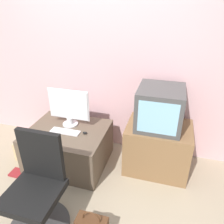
# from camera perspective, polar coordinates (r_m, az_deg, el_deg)

# --- Properties ---
(ground_plane) EXTENTS (12.00, 12.00, 0.00)m
(ground_plane) POSITION_cam_1_polar(r_m,az_deg,el_deg) (2.60, -12.15, -23.60)
(ground_plane) COLOR tan
(wall_back) EXTENTS (4.40, 0.05, 2.60)m
(wall_back) POSITION_cam_1_polar(r_m,az_deg,el_deg) (2.94, -2.72, 13.87)
(wall_back) COLOR beige
(wall_back) RESTS_ON ground_plane
(desk) EXTENTS (0.99, 0.82, 0.51)m
(desk) POSITION_cam_1_polar(r_m,az_deg,el_deg) (2.98, -11.20, -8.75)
(desk) COLOR brown
(desk) RESTS_ON ground_plane
(side_stand) EXTENTS (0.78, 0.57, 0.63)m
(side_stand) POSITION_cam_1_polar(r_m,az_deg,el_deg) (2.86, 11.70, -9.10)
(side_stand) COLOR olive
(side_stand) RESTS_ON ground_plane
(main_monitor) EXTENTS (0.55, 0.20, 0.49)m
(main_monitor) POSITION_cam_1_polar(r_m,az_deg,el_deg) (2.83, -11.21, 1.18)
(main_monitor) COLOR silver
(main_monitor) RESTS_ON desk
(keyboard) EXTENTS (0.37, 0.12, 0.01)m
(keyboard) POSITION_cam_1_polar(r_m,az_deg,el_deg) (2.80, -12.12, -5.01)
(keyboard) COLOR silver
(keyboard) RESTS_ON desk
(mouse) EXTENTS (0.06, 0.03, 0.03)m
(mouse) POSITION_cam_1_polar(r_m,az_deg,el_deg) (2.72, -7.08, -5.45)
(mouse) COLOR black
(mouse) RESTS_ON desk
(crt_tv) EXTENTS (0.52, 0.54, 0.48)m
(crt_tv) POSITION_cam_1_polar(r_m,az_deg,el_deg) (2.59, 12.38, 1.11)
(crt_tv) COLOR #474747
(crt_tv) RESTS_ON side_stand
(office_chair) EXTENTS (0.58, 0.58, 0.98)m
(office_chair) POSITION_cam_1_polar(r_m,az_deg,el_deg) (2.26, -18.90, -19.28)
(office_chair) COLOR #333333
(office_chair) RESTS_ON ground_plane
(cardboard_box_lower) EXTENTS (0.21, 0.27, 0.26)m
(cardboard_box_lower) POSITION_cam_1_polar(r_m,az_deg,el_deg) (3.32, -21.50, -8.82)
(cardboard_box_lower) COLOR #D1B27F
(cardboard_box_lower) RESTS_ON ground_plane
(book) EXTENTS (0.17, 0.15, 0.02)m
(book) POSITION_cam_1_polar(r_m,az_deg,el_deg) (3.15, -23.50, -14.36)
(book) COLOR maroon
(book) RESTS_ON ground_plane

